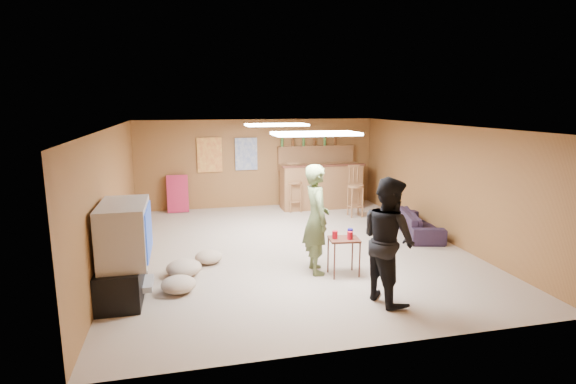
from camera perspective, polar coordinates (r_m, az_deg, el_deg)
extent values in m
plane|color=tan|center=(8.26, 0.32, -7.08)|extent=(7.00, 7.00, 0.00)
cube|color=silver|center=(7.85, 0.34, 8.34)|extent=(6.00, 7.00, 0.02)
cube|color=brown|center=(11.37, -3.84, 3.65)|extent=(6.00, 0.02, 2.20)
cube|color=brown|center=(4.76, 10.40, -7.28)|extent=(6.00, 0.02, 2.20)
cube|color=brown|center=(7.85, -21.47, -0.54)|extent=(0.02, 7.00, 2.20)
cube|color=brown|center=(9.16, 18.90, 1.22)|extent=(0.02, 7.00, 2.20)
cube|color=black|center=(6.61, -20.28, -10.28)|extent=(0.55, 1.30, 0.50)
cube|color=#B2B2B7|center=(6.62, -18.30, -11.04)|extent=(0.35, 0.50, 0.08)
cube|color=#B2B2B7|center=(6.40, -20.05, -4.83)|extent=(0.60, 1.10, 0.80)
cube|color=navy|center=(6.37, -17.28, -4.73)|extent=(0.02, 0.95, 0.65)
cube|color=brown|center=(11.28, 4.20, 0.75)|extent=(2.00, 0.60, 1.10)
cube|color=#472116|center=(10.95, 4.64, 3.35)|extent=(2.10, 0.12, 0.05)
cube|color=brown|center=(11.57, 3.60, 5.77)|extent=(2.00, 0.18, 0.05)
cube|color=brown|center=(11.62, 3.55, 4.31)|extent=(2.00, 0.14, 0.60)
cube|color=#BF3F26|center=(11.17, -9.92, 4.66)|extent=(0.60, 0.03, 0.85)
cube|color=#334C99|center=(11.26, -5.33, 4.83)|extent=(0.55, 0.03, 0.80)
cube|color=#B32143|center=(11.13, -13.83, -0.21)|extent=(0.50, 0.26, 0.91)
cube|color=white|center=(6.41, 3.53, 7.40)|extent=(1.20, 0.60, 0.04)
cube|color=white|center=(9.02, -1.48, 8.52)|extent=(1.20, 0.60, 0.04)
imported|color=#536138|center=(6.91, 3.62, -3.44)|extent=(0.42, 0.63, 1.70)
imported|color=black|center=(6.05, 12.60, -5.96)|extent=(0.79, 0.93, 1.67)
imported|color=black|center=(9.36, 16.32, -3.85)|extent=(1.01, 1.70, 0.46)
cube|color=#472116|center=(6.97, 7.08, -8.15)|extent=(0.49, 0.41, 0.58)
cylinder|color=#B80C1C|center=(6.84, 5.98, -5.43)|extent=(0.11, 0.11, 0.12)
cylinder|color=#B80C1C|center=(6.83, 7.87, -5.50)|extent=(0.09, 0.09, 0.12)
cylinder|color=navy|center=(6.99, 7.90, -5.11)|extent=(0.10, 0.10, 0.12)
ellipsoid|color=tan|center=(7.14, -13.09, -9.35)|extent=(0.67, 0.67, 0.24)
ellipsoid|color=tan|center=(7.60, -10.04, -8.11)|extent=(0.45, 0.45, 0.20)
ellipsoid|color=tan|center=(6.57, -13.73, -11.33)|extent=(0.59, 0.59, 0.22)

